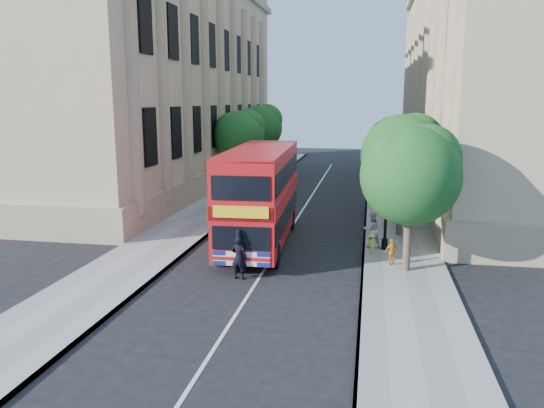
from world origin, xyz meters
The scene contains 17 objects.
ground centered at (0.00, 0.00, 0.00)m, with size 120.00×120.00×0.00m, color black.
pavement_right centered at (5.75, 10.00, 0.06)m, with size 3.50×80.00×0.12m, color gray.
pavement_left centered at (-5.75, 10.00, 0.06)m, with size 3.50×80.00×0.12m, color gray.
building_right centered at (13.80, 24.00, 9.00)m, with size 12.00×38.00×18.00m, color tan.
building_left centered at (-13.80, 24.00, 9.00)m, with size 12.00×38.00×18.00m, color tan.
tree_right_near centered at (5.84, 3.03, 4.25)m, with size 4.00×4.00×6.08m.
tree_right_mid centered at (5.84, 9.03, 4.45)m, with size 4.20×4.20×6.37m.
tree_right_far centered at (5.84, 15.03, 4.31)m, with size 4.00×4.00×6.15m.
tree_left_far centered at (-5.96, 22.03, 4.44)m, with size 4.00×4.00×6.30m.
tree_left_back centered at (-5.96, 30.03, 4.71)m, with size 4.20×4.20×6.65m.
lamp_post centered at (5.00, 6.00, 2.51)m, with size 0.32×0.32×5.16m.
double_decker_bus centered at (-0.96, 6.14, 2.57)m, with size 3.18×10.19×4.65m.
box_van centered at (-2.91, 12.54, 1.26)m, with size 2.19×4.62×2.57m.
police_constable centered at (-0.76, 1.00, 0.88)m, with size 0.64×0.42×1.77m, color black.
woman_pedestrian centered at (4.40, 6.23, 0.98)m, with size 0.84×0.65×1.73m, color beige.
child_a centered at (5.24, 3.64, 0.67)m, with size 0.65×0.27×1.11m, color orange.
child_b centered at (4.40, 5.16, 0.59)m, with size 0.60×0.35×0.93m, color gold.
Camera 1 is at (4.20, -18.53, 6.98)m, focal length 35.00 mm.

